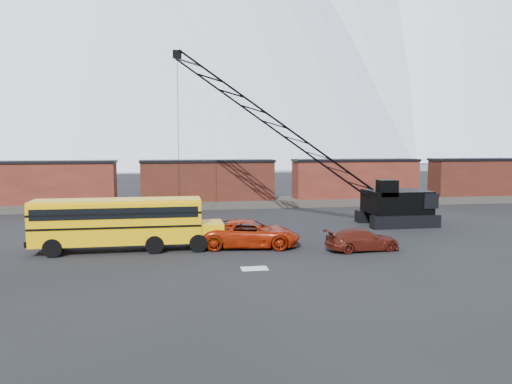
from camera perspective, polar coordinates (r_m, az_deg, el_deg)
The scene contains 11 objects.
ground at distance 30.38m, azimuth -2.38°, elevation -6.94°, with size 160.00×160.00×0.00m, color black.
gravel_berm at distance 51.93m, azimuth -5.49°, elevation -1.31°, with size 120.00×5.00×0.70m, color #4C463E.
boxcar_west_near at distance 52.99m, azimuth -23.04°, elevation 1.03°, with size 13.70×3.10×4.17m.
boxcar_mid at distance 51.69m, azimuth -5.51°, elevation 1.35°, with size 13.70×3.10×4.17m.
boxcar_east_near at distance 55.22m, azimuth 11.29°, elevation 1.54°, with size 13.70×3.10×4.17m.
boxcar_east_far at distance 62.75m, azimuth 25.07°, elevation 1.59°, with size 13.70×3.10×4.17m.
snow_patch at distance 26.60m, azimuth -0.19°, elevation -8.74°, with size 1.40×0.90×0.02m, color silver.
school_bus at distance 31.60m, azimuth -14.86°, elevation -3.33°, with size 11.65×2.65×3.19m.
red_pickup at distance 31.79m, azimuth -0.68°, elevation -4.76°, with size 2.91×6.30×1.75m, color #9C1F07.
maroon_suv at distance 31.53m, azimuth 12.06°, elevation -5.36°, with size 1.87×4.60×1.34m, color #4D160D.
crawler_crane at distance 39.97m, azimuth 3.17°, elevation 7.07°, with size 20.59×5.37×14.02m.
Camera 1 is at (-3.76, -29.41, 6.62)m, focal length 35.00 mm.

